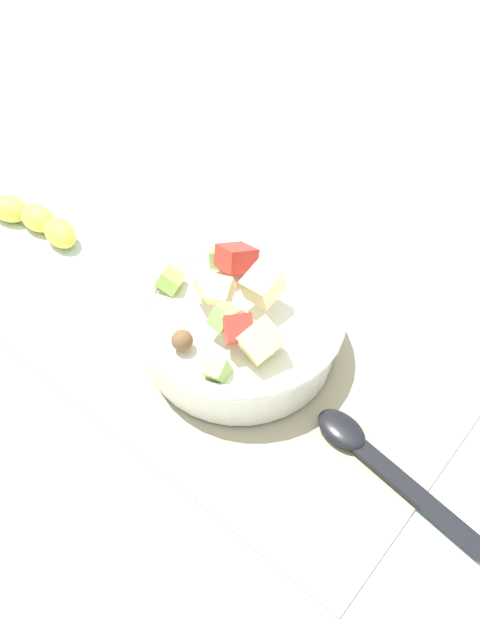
% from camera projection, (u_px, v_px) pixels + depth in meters
% --- Properties ---
extents(ground_plane, '(2.40, 2.40, 0.00)m').
position_uv_depth(ground_plane, '(246.00, 360.00, 0.73)').
color(ground_plane, silver).
extents(placemat, '(0.48, 0.33, 0.01)m').
position_uv_depth(placemat, '(246.00, 358.00, 0.72)').
color(placemat, tan).
rests_on(placemat, ground_plane).
extents(salad_bowl, '(0.23, 0.23, 0.11)m').
position_uv_depth(salad_bowl, '(240.00, 325.00, 0.70)').
color(salad_bowl, white).
rests_on(salad_bowl, placemat).
extents(serving_spoon, '(0.20, 0.05, 0.01)m').
position_uv_depth(serving_spoon, '(371.00, 455.00, 0.63)').
color(serving_spoon, black).
rests_on(serving_spoon, placemat).
extents(banana_whole, '(0.15, 0.06, 0.04)m').
position_uv_depth(banana_whole, '(36.00, 220.00, 0.86)').
color(banana_whole, yellow).
rests_on(banana_whole, ground_plane).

